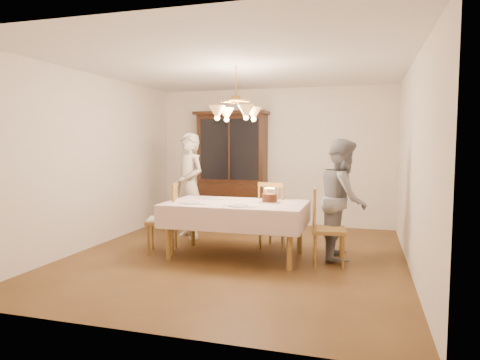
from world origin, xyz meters
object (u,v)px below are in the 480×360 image
(china_hutch, at_px, (232,171))
(birthday_cake, at_px, (270,199))
(dining_table, at_px, (236,208))
(chair_far_side, at_px, (276,219))
(elderly_woman, at_px, (189,186))

(china_hutch, relative_size, birthday_cake, 7.20)
(dining_table, xyz_separation_m, chair_far_side, (0.43, 0.62, -0.24))
(dining_table, distance_m, chair_far_side, 0.79)
(chair_far_side, distance_m, birthday_cake, 0.65)
(china_hutch, height_order, elderly_woman, china_hutch)
(elderly_woman, bearing_deg, chair_far_side, 19.12)
(dining_table, distance_m, china_hutch, 2.41)
(china_hutch, distance_m, elderly_woman, 1.37)
(chair_far_side, height_order, birthday_cake, chair_far_side)
(birthday_cake, bearing_deg, china_hutch, 119.32)
(china_hutch, bearing_deg, chair_far_side, -53.80)
(china_hutch, relative_size, elderly_woman, 1.24)
(dining_table, height_order, chair_far_side, chair_far_side)
(china_hutch, distance_m, birthday_cake, 2.49)
(dining_table, height_order, elderly_woman, elderly_woman)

